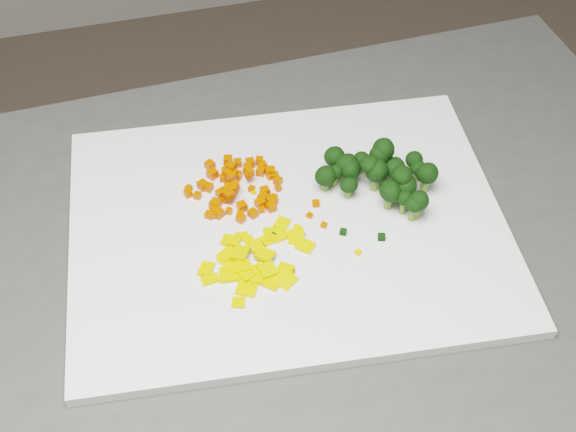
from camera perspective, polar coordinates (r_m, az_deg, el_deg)
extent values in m
cube|color=white|center=(0.90, 0.00, -0.71)|extent=(0.52, 0.42, 0.01)
cube|color=#D54002|center=(0.94, -7.08, 1.96)|extent=(0.01, 0.01, 0.01)
cube|color=#D54002|center=(0.95, -1.96, 3.20)|extent=(0.01, 0.01, 0.01)
cube|color=#D54002|center=(0.90, -5.67, 0.09)|extent=(0.01, 0.01, 0.01)
cube|color=#D54002|center=(0.93, -4.51, 1.83)|extent=(0.01, 0.01, 0.01)
cube|color=#D54002|center=(0.92, -3.77, 2.15)|extent=(0.01, 0.01, 0.01)
cube|color=#D54002|center=(0.96, -3.58, 3.79)|extent=(0.01, 0.01, 0.01)
cube|color=#D54002|center=(0.91, -1.12, 1.19)|extent=(0.01, 0.01, 0.01)
cube|color=#D54002|center=(0.92, -3.80, 2.17)|extent=(0.01, 0.01, 0.01)
cube|color=#D54002|center=(0.93, -6.46, 1.46)|extent=(0.01, 0.01, 0.01)
cube|color=#D54002|center=(0.90, -4.95, 0.20)|extent=(0.01, 0.01, 0.01)
cube|color=#D54002|center=(0.90, -5.06, 0.08)|extent=(0.01, 0.01, 0.01)
cube|color=#D54002|center=(0.92, -4.85, 1.61)|extent=(0.01, 0.01, 0.01)
cube|color=#D54002|center=(0.90, -5.35, 0.13)|extent=(0.01, 0.01, 0.01)
cube|color=#D54002|center=(0.91, -4.21, 1.49)|extent=(0.01, 0.01, 0.01)
cube|color=#D54002|center=(0.95, -1.81, 3.58)|extent=(0.01, 0.01, 0.01)
cube|color=#D54002|center=(0.95, -4.27, 3.45)|extent=(0.01, 0.01, 0.01)
cube|color=#D54002|center=(0.93, -7.13, 1.62)|extent=(0.01, 0.01, 0.01)
cube|color=#D54002|center=(0.92, -4.56, 1.19)|extent=(0.01, 0.01, 0.01)
cube|color=#D54002|center=(0.93, -5.67, 2.05)|extent=(0.01, 0.01, 0.01)
cube|color=#D54002|center=(0.95, -1.91, 3.51)|extent=(0.01, 0.01, 0.01)
cube|color=#D54002|center=(0.94, -3.60, 2.89)|extent=(0.01, 0.01, 0.01)
cube|color=#D54002|center=(0.93, -6.09, 2.19)|extent=(0.01, 0.01, 0.01)
cube|color=#D54002|center=(0.96, -2.04, 3.95)|extent=(0.01, 0.01, 0.01)
cube|color=#D54002|center=(0.92, -1.81, 1.31)|extent=(0.01, 0.01, 0.01)
cube|color=#D54002|center=(0.91, -3.30, 0.67)|extent=(0.01, 0.01, 0.01)
cube|color=#D54002|center=(0.96, -4.29, 3.96)|extent=(0.01, 0.01, 0.01)
cube|color=#D54002|center=(0.90, -2.51, 0.18)|extent=(0.01, 0.01, 0.01)
cube|color=#D54002|center=(0.91, -1.02, 1.21)|extent=(0.01, 0.01, 0.01)
cube|color=#D54002|center=(0.90, -3.37, -0.17)|extent=(0.01, 0.01, 0.01)
cube|color=#D54002|center=(0.92, -3.82, 2.03)|extent=(0.01, 0.01, 0.01)
cube|color=#D54002|center=(0.92, -1.65, 1.75)|extent=(0.01, 0.01, 0.01)
cube|color=#D54002|center=(0.95, -4.08, 3.05)|extent=(0.01, 0.01, 0.01)
cube|color=#D54002|center=(0.96, -5.58, 3.62)|extent=(0.01, 0.01, 0.01)
cube|color=#D54002|center=(0.94, -4.65, 2.70)|extent=(0.01, 0.01, 0.01)
cube|color=#D54002|center=(0.91, -1.19, 0.65)|extent=(0.01, 0.01, 0.01)
cube|color=#D54002|center=(0.94, -4.29, 3.05)|extent=(0.01, 0.01, 0.01)
cube|color=#D54002|center=(0.93, -2.61, 1.94)|extent=(0.01, 0.01, 0.01)
cube|color=#D54002|center=(0.95, -1.72, 3.29)|extent=(0.01, 0.01, 0.01)
cube|color=#D54002|center=(0.93, -2.83, 2.92)|extent=(0.01, 0.01, 0.01)
cube|color=#D54002|center=(0.94, -4.08, 3.49)|extent=(0.01, 0.01, 0.01)
cube|color=#D54002|center=(0.93, -4.27, 2.18)|extent=(0.01, 0.01, 0.01)
cube|color=#D54002|center=(0.95, -1.25, 3.17)|extent=(0.01, 0.01, 0.01)
cube|color=#D54002|center=(0.93, -2.72, 3.13)|extent=(0.01, 0.01, 0.01)
cube|color=#D54002|center=(0.91, -1.30, 0.66)|extent=(0.01, 0.01, 0.01)
cube|color=#D54002|center=(0.93, -3.87, 2.07)|extent=(0.01, 0.01, 0.01)
cube|color=#D54002|center=(0.91, -4.05, 1.89)|extent=(0.01, 0.01, 0.01)
cube|color=#D54002|center=(0.95, -2.90, 3.37)|extent=(0.01, 0.01, 0.01)
cube|color=#D54002|center=(0.91, -5.20, 0.82)|extent=(0.02, 0.02, 0.01)
cube|color=#D54002|center=(0.90, -3.42, 0.12)|extent=(0.01, 0.01, 0.01)
cube|color=#D54002|center=(0.93, -0.71, 1.99)|extent=(0.01, 0.01, 0.01)
cube|color=#D54002|center=(0.94, -3.92, 3.03)|extent=(0.01, 0.01, 0.01)
cube|color=#D54002|center=(0.91, -4.22, 0.35)|extent=(0.01, 0.01, 0.01)
cube|color=#D54002|center=(0.91, -1.90, 0.46)|extent=(0.01, 0.01, 0.01)
cube|color=#D54002|center=(0.91, -1.98, 0.90)|extent=(0.01, 0.01, 0.01)
cube|color=#D54002|center=(0.94, -0.91, 2.88)|extent=(0.01, 0.01, 0.01)
cube|color=#D54002|center=(0.96, -2.71, 3.80)|extent=(0.01, 0.01, 0.01)
cube|color=#D54002|center=(0.93, -4.06, 2.76)|extent=(0.01, 0.01, 0.01)
cube|color=#D54002|center=(0.95, -3.96, 3.29)|extent=(0.01, 0.01, 0.01)
cube|color=#D54002|center=(0.94, -0.73, 2.51)|extent=(0.01, 0.01, 0.01)
cube|color=#D54002|center=(0.93, -4.69, 1.76)|extent=(0.01, 0.01, 0.01)
cube|color=#D54002|center=(0.95, -4.42, 3.08)|extent=(0.01, 0.01, 0.01)
cube|color=#D54002|center=(0.94, -1.29, 2.82)|extent=(0.01, 0.01, 0.01)
cube|color=#D54002|center=(0.95, -5.40, 2.99)|extent=(0.01, 0.01, 0.01)
cube|color=#D54002|center=(0.91, -1.19, 1.05)|extent=(0.01, 0.01, 0.01)
cube|color=#D54002|center=(0.91, -5.22, 0.57)|extent=(0.01, 0.01, 0.01)
cube|color=#D54002|center=(0.91, -4.39, 1.83)|extent=(0.01, 0.01, 0.01)
cube|color=yellow|center=(0.86, -4.39, -2.79)|extent=(0.02, 0.02, 0.01)
cube|color=yellow|center=(0.84, -0.17, -4.56)|extent=(0.03, 0.03, 0.01)
cube|color=yellow|center=(0.88, -3.32, -1.46)|extent=(0.02, 0.01, 0.00)
cube|color=yellow|center=(0.83, -3.54, -6.15)|extent=(0.02, 0.02, 0.01)
cube|color=yellow|center=(0.88, -1.23, -1.37)|extent=(0.02, 0.02, 0.01)
cube|color=yellow|center=(0.88, 0.48, -1.19)|extent=(0.02, 0.01, 0.01)
cube|color=yellow|center=(0.85, -4.20, -4.19)|extent=(0.02, 0.02, 0.01)
cube|color=yellow|center=(0.88, -2.77, -1.83)|extent=(0.01, 0.02, 0.00)
cube|color=yellow|center=(0.86, -4.37, -3.28)|extent=(0.02, 0.03, 0.01)
cube|color=yellow|center=(0.84, -1.47, -3.85)|extent=(0.02, 0.02, 0.01)
cube|color=yellow|center=(0.84, -2.94, -5.17)|extent=(0.03, 0.03, 0.00)
cube|color=yellow|center=(0.85, -5.83, -3.78)|extent=(0.02, 0.02, 0.01)
cube|color=yellow|center=(0.85, -0.24, -3.94)|extent=(0.02, 0.02, 0.01)
cube|color=yellow|center=(0.88, -4.07, -1.78)|extent=(0.02, 0.02, 0.01)
cube|color=yellow|center=(0.88, -1.45, -1.72)|extent=(0.02, 0.02, 0.01)
cube|color=yellow|center=(0.85, -2.04, -3.88)|extent=(0.02, 0.02, 0.01)
cube|color=yellow|center=(0.85, -3.21, -3.62)|extent=(0.02, 0.02, 0.01)
cube|color=yellow|center=(0.88, -0.66, -1.37)|extent=(0.02, 0.02, 0.01)
cube|color=yellow|center=(0.88, 0.60, -1.57)|extent=(0.02, 0.02, 0.01)
cube|color=yellow|center=(0.84, -2.18, -4.38)|extent=(0.02, 0.02, 0.01)
cube|color=yellow|center=(0.86, -3.41, -2.67)|extent=(0.03, 0.03, 0.01)
cube|color=yellow|center=(0.87, -4.22, -2.76)|extent=(0.02, 0.02, 0.00)
cube|color=yellow|center=(0.85, -5.56, -4.51)|extent=(0.02, 0.01, 0.00)
cube|color=yellow|center=(0.84, -3.00, -4.09)|extent=(0.02, 0.02, 0.00)
cube|color=yellow|center=(0.84, -1.28, -4.33)|extent=(0.02, 0.02, 0.01)
cube|color=yellow|center=(0.87, 1.23, -2.14)|extent=(0.02, 0.02, 0.01)
cube|color=yellow|center=(0.89, -0.43, -0.54)|extent=(0.02, 0.02, 0.01)
cube|color=yellow|center=(0.86, -1.64, -2.78)|extent=(0.02, 0.03, 0.01)
cube|color=yellow|center=(0.87, -2.25, -2.15)|extent=(0.02, 0.02, 0.01)
cube|color=yellow|center=(0.84, -1.22, -4.81)|extent=(0.02, 0.02, 0.01)
cube|color=yellow|center=(0.84, -1.76, -4.44)|extent=(0.02, 0.01, 0.01)
cube|color=yellow|center=(0.93, -2.46, 1.72)|extent=(0.01, 0.01, 0.00)
cube|color=yellow|center=(0.87, -1.74, -2.59)|extent=(0.01, 0.01, 0.00)
cube|color=#D54002|center=(0.89, 2.57, -0.65)|extent=(0.01, 0.01, 0.00)
cube|color=black|center=(0.89, 3.94, -1.13)|extent=(0.01, 0.01, 0.01)
cube|color=#D54002|center=(0.88, -4.18, -1.58)|extent=(0.01, 0.01, 0.00)
cube|color=black|center=(0.88, 6.67, -1.50)|extent=(0.01, 0.01, 0.01)
cube|color=#D54002|center=(0.90, 1.55, 0.05)|extent=(0.01, 0.01, 0.00)
cube|color=#D54002|center=(0.85, 0.29, -3.98)|extent=(0.01, 0.01, 0.00)
cube|color=#D54002|center=(0.91, 1.99, 0.90)|extent=(0.01, 0.01, 0.01)
cube|color=yellow|center=(0.89, 0.62, -0.78)|extent=(0.01, 0.01, 0.00)
cube|color=black|center=(0.88, -1.06, -1.44)|extent=(0.01, 0.01, 0.01)
cube|color=yellow|center=(0.87, 5.01, -2.59)|extent=(0.01, 0.01, 0.00)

